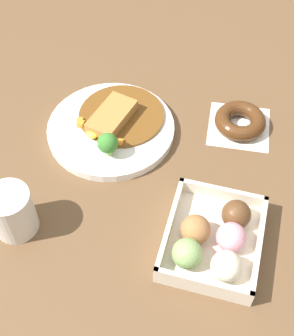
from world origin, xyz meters
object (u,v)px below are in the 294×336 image
object	(u,v)px
curry_plate	(112,127)
chocolate_ring_donut	(240,121)
coffee_mug	(12,212)
donut_box	(214,240)

from	to	relation	value
curry_plate	chocolate_ring_donut	distance (m)	0.27
chocolate_ring_donut	coffee_mug	world-z (taller)	coffee_mug
chocolate_ring_donut	curry_plate	bearing A→B (deg)	108.48
curry_plate	coffee_mug	size ratio (longest dim) A/B	2.83
donut_box	chocolate_ring_donut	bearing A→B (deg)	-0.19
coffee_mug	donut_box	bearing A→B (deg)	-81.78
donut_box	chocolate_ring_donut	size ratio (longest dim) A/B	1.39
curry_plate	chocolate_ring_donut	world-z (taller)	curry_plate
chocolate_ring_donut	coffee_mug	xyz separation A→B (m)	(-0.35, 0.35, 0.03)
donut_box	coffee_mug	distance (m)	0.35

